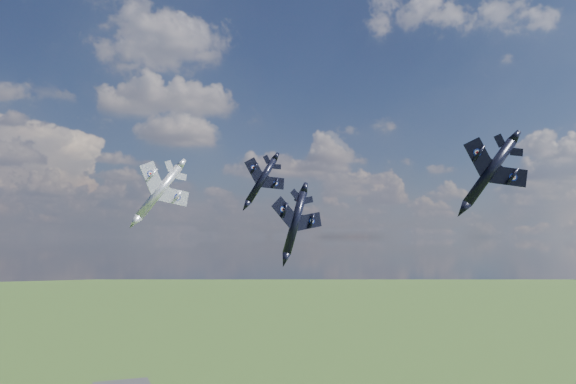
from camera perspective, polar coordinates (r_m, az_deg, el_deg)
name	(u,v)px	position (r m, az deg, el deg)	size (l,w,h in m)	color
jet_lead_navy	(295,223)	(88.03, 0.73, -3.12)	(9.98, 13.91, 2.88)	black
jet_right_navy	(490,172)	(74.62, 19.80, 1.90)	(9.55, 13.32, 2.75)	black
jet_high_navy	(261,180)	(110.19, -2.72, 1.18)	(9.89, 13.78, 2.85)	black
jet_left_silver	(159,192)	(94.26, -12.96, 0.04)	(10.60, 14.77, 3.06)	#B5B9C0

